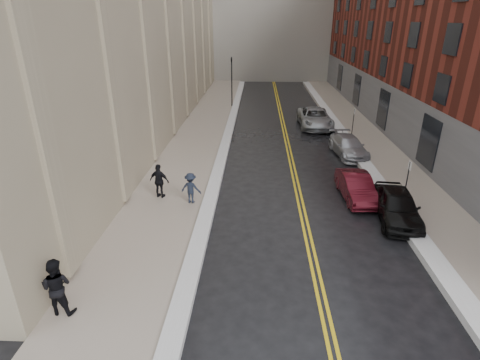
# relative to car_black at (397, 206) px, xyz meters

# --- Properties ---
(ground) EXTENTS (160.00, 160.00, 0.00)m
(ground) POSITION_rel_car_black_xyz_m (-6.80, -5.99, -0.75)
(ground) COLOR black
(ground) RESTS_ON ground
(sidewalk_left) EXTENTS (4.00, 64.00, 0.15)m
(sidewalk_left) POSITION_rel_car_black_xyz_m (-11.30, 10.01, -0.67)
(sidewalk_left) COLOR gray
(sidewalk_left) RESTS_ON ground
(sidewalk_right) EXTENTS (3.00, 64.00, 0.15)m
(sidewalk_right) POSITION_rel_car_black_xyz_m (2.20, 10.01, -0.67)
(sidewalk_right) COLOR gray
(sidewalk_right) RESTS_ON ground
(lane_stripe_a) EXTENTS (0.12, 64.00, 0.01)m
(lane_stripe_a) POSITION_rel_car_black_xyz_m (-4.42, 10.01, -0.74)
(lane_stripe_a) COLOR gold
(lane_stripe_a) RESTS_ON ground
(lane_stripe_b) EXTENTS (0.12, 64.00, 0.01)m
(lane_stripe_b) POSITION_rel_car_black_xyz_m (-4.18, 10.01, -0.74)
(lane_stripe_b) COLOR gold
(lane_stripe_b) RESTS_ON ground
(snow_ridge_left) EXTENTS (0.70, 60.80, 0.26)m
(snow_ridge_left) POSITION_rel_car_black_xyz_m (-9.00, 10.01, -0.62)
(snow_ridge_left) COLOR silver
(snow_ridge_left) RESTS_ON ground
(snow_ridge_right) EXTENTS (0.85, 60.80, 0.30)m
(snow_ridge_right) POSITION_rel_car_black_xyz_m (0.35, 10.01, -0.60)
(snow_ridge_right) COLOR silver
(snow_ridge_right) RESTS_ON ground
(building_right) EXTENTS (14.00, 50.00, 18.00)m
(building_right) POSITION_rel_car_black_xyz_m (10.70, 17.01, 8.25)
(building_right) COLOR maroon
(building_right) RESTS_ON ground
(traffic_signal) EXTENTS (0.18, 0.15, 5.20)m
(traffic_signal) POSITION_rel_car_black_xyz_m (-9.40, 24.01, 2.34)
(traffic_signal) COLOR black
(traffic_signal) RESTS_ON ground
(parking_sign_near) EXTENTS (0.06, 0.35, 2.23)m
(parking_sign_near) POSITION_rel_car_black_xyz_m (1.10, 2.01, 0.61)
(parking_sign_near) COLOR black
(parking_sign_near) RESTS_ON ground
(parking_sign_far) EXTENTS (0.06, 0.35, 2.23)m
(parking_sign_far) POSITION_rel_car_black_xyz_m (1.10, 14.01, 0.61)
(parking_sign_far) COLOR black
(parking_sign_far) RESTS_ON ground
(car_black) EXTENTS (2.19, 4.54, 1.49)m
(car_black) POSITION_rel_car_black_xyz_m (0.00, 0.00, 0.00)
(car_black) COLOR black
(car_black) RESTS_ON ground
(car_maroon) EXTENTS (1.59, 4.07, 1.32)m
(car_maroon) POSITION_rel_car_black_xyz_m (-1.35, 2.26, -0.09)
(car_maroon) COLOR #4B0D16
(car_maroon) RESTS_ON ground
(car_silver_near) EXTENTS (2.37, 4.72, 1.32)m
(car_silver_near) POSITION_rel_car_black_xyz_m (-0.27, 9.13, -0.09)
(car_silver_near) COLOR #A5A6AC
(car_silver_near) RESTS_ON ground
(car_silver_far) EXTENTS (2.76, 5.81, 1.60)m
(car_silver_far) POSITION_rel_car_black_xyz_m (-1.60, 16.56, 0.05)
(car_silver_far) COLOR #A1A5A9
(car_silver_far) RESTS_ON ground
(pedestrian_a) EXTENTS (0.98, 0.78, 1.97)m
(pedestrian_a) POSITION_rel_car_black_xyz_m (-12.78, -6.86, 0.39)
(pedestrian_a) COLOR black
(pedestrian_a) RESTS_ON sidewalk_left
(pedestrian_b) EXTENTS (1.13, 0.78, 1.61)m
(pedestrian_b) POSITION_rel_car_black_xyz_m (-9.92, 1.05, 0.21)
(pedestrian_b) COLOR black
(pedestrian_b) RESTS_ON sidewalk_left
(pedestrian_c) EXTENTS (1.15, 0.71, 1.83)m
(pedestrian_c) POSITION_rel_car_black_xyz_m (-11.64, 1.59, 0.32)
(pedestrian_c) COLOR black
(pedestrian_c) RESTS_ON sidewalk_left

